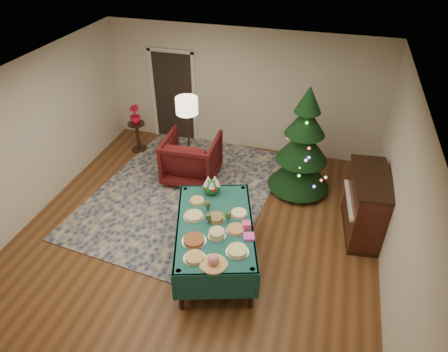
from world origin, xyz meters
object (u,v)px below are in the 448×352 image
(piano, at_px, (366,205))
(armchair, at_px, (192,156))
(christmas_tree, at_px, (303,147))
(side_table, at_px, (138,137))
(potted_plant, at_px, (135,118))
(floor_lamp, at_px, (187,111))
(gift_box, at_px, (246,225))
(buffet_table, at_px, (215,232))

(piano, bearing_deg, armchair, 168.18)
(armchair, distance_m, christmas_tree, 2.19)
(side_table, xyz_separation_m, potted_plant, (0.00, -0.00, 0.47))
(armchair, bearing_deg, floor_lamp, -53.73)
(potted_plant, xyz_separation_m, piano, (4.91, -1.44, -0.24))
(potted_plant, bearing_deg, piano, -16.39)
(gift_box, bearing_deg, potted_plant, 138.75)
(buffet_table, bearing_deg, side_table, 133.66)
(armchair, bearing_deg, side_table, -27.49)
(buffet_table, bearing_deg, gift_box, 5.42)
(christmas_tree, bearing_deg, buffet_table, -114.10)
(side_table, bearing_deg, floor_lamp, -23.27)
(gift_box, xyz_separation_m, piano, (1.75, 1.32, -0.27))
(gift_box, relative_size, christmas_tree, 0.06)
(floor_lamp, bearing_deg, gift_box, -51.83)
(piano, bearing_deg, side_table, 163.61)
(side_table, relative_size, potted_plant, 1.60)
(christmas_tree, bearing_deg, armchair, -174.31)
(gift_box, xyz_separation_m, christmas_tree, (0.55, 2.24, 0.15))
(armchair, relative_size, floor_lamp, 0.61)
(armchair, relative_size, side_table, 1.57)
(buffet_table, bearing_deg, potted_plant, 133.66)
(side_table, bearing_deg, potted_plant, -90.00)
(side_table, bearing_deg, christmas_tree, -8.17)
(buffet_table, height_order, armchair, armchair)
(side_table, height_order, christmas_tree, christmas_tree)
(potted_plant, height_order, piano, piano)
(buffet_table, bearing_deg, christmas_tree, 65.90)
(gift_box, bearing_deg, floor_lamp, 128.17)
(armchair, xyz_separation_m, floor_lamp, (-0.09, 0.11, 0.94))
(armchair, height_order, potted_plant, armchair)
(buffet_table, relative_size, potted_plant, 5.28)
(floor_lamp, height_order, piano, floor_lamp)
(potted_plant, bearing_deg, side_table, 90.00)
(floor_lamp, height_order, christmas_tree, christmas_tree)
(buffet_table, relative_size, piano, 1.64)
(christmas_tree, xyz_separation_m, piano, (1.21, -0.91, -0.42))
(gift_box, bearing_deg, armchair, 128.17)
(buffet_table, distance_m, christmas_tree, 2.52)
(side_table, bearing_deg, piano, -16.39)
(gift_box, distance_m, side_table, 4.23)
(gift_box, bearing_deg, piano, 37.04)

